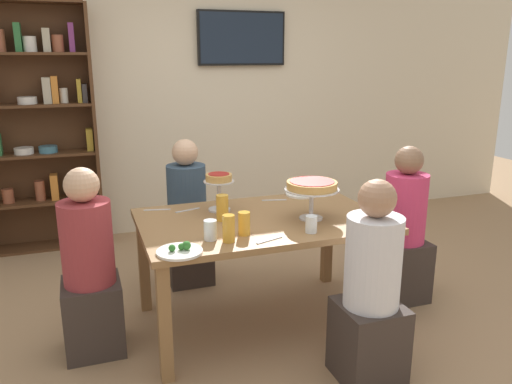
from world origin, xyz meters
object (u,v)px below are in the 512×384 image
object	(u,v)px
water_glass_clear_far	(210,230)
diner_far_left	(188,222)
salad_plate_far_diner	(302,192)
cutlery_knife_far	(274,200)
cutlery_fork_near	(269,240)
diner_head_west	(90,276)
deep_dish_pizza_stand	(312,187)
beer_glass_amber_tall	(229,228)
cutlery_fork_far	(188,210)
beer_glass_amber_spare	(222,208)
cutlery_knife_near	(157,210)
water_glass_clear_near	(311,224)
diner_head_east	(403,236)
television	(242,38)
bookshelf	(31,125)
diner_near_right	(371,298)
personal_pizza_stand	(219,183)
beer_glass_amber_short	(244,223)
dining_table	(261,231)
salad_plate_near_diner	(180,250)

from	to	relation	value
water_glass_clear_far	diner_far_left	bearing A→B (deg)	85.35
diner_far_left	salad_plate_far_diner	bearing A→B (deg)	65.16
cutlery_knife_far	cutlery_fork_near	bearing A→B (deg)	80.64
diner_head_west	water_glass_clear_far	xyz separation A→B (m)	(0.67, -0.29, 0.31)
deep_dish_pizza_stand	cutlery_fork_near	xyz separation A→B (m)	(-0.39, -0.28, -0.21)
beer_glass_amber_tall	cutlery_fork_far	bearing A→B (deg)	98.25
deep_dish_pizza_stand	beer_glass_amber_spare	xyz separation A→B (m)	(-0.54, 0.16, -0.13)
beer_glass_amber_tall	cutlery_knife_near	xyz separation A→B (m)	(-0.29, 0.74, -0.08)
water_glass_clear_far	cutlery_knife_near	bearing A→B (deg)	106.50
cutlery_knife_near	cutlery_fork_far	bearing A→B (deg)	169.62
water_glass_clear_near	diner_head_east	bearing A→B (deg)	20.65
cutlery_knife_far	television	bearing A→B (deg)	-86.62
bookshelf	cutlery_fork_far	bearing A→B (deg)	-58.28
diner_head_east	water_glass_clear_far	distance (m)	1.56
salad_plate_far_diner	beer_glass_amber_spare	distance (m)	0.83
diner_near_right	diner_head_west	xyz separation A→B (m)	(-1.42, 0.80, 0.00)
water_glass_clear_near	cutlery_fork_far	world-z (taller)	water_glass_clear_near
diner_near_right	personal_pizza_stand	size ratio (longest dim) A/B	4.50
personal_pizza_stand	television	bearing A→B (deg)	67.54
diner_far_left	cutlery_fork_near	world-z (taller)	diner_far_left
diner_head_west	cutlery_knife_near	world-z (taller)	diner_head_west
personal_pizza_stand	cutlery_knife_near	world-z (taller)	personal_pizza_stand
bookshelf	diner_far_left	xyz separation A→B (m)	(1.14, -1.21, -0.67)
diner_near_right	water_glass_clear_near	world-z (taller)	diner_near_right
bookshelf	cutlery_fork_near	size ratio (longest dim) A/B	12.29
beer_glass_amber_short	bookshelf	bearing A→B (deg)	119.00
diner_near_right	cutlery_knife_near	distance (m)	1.54
diner_head_west	dining_table	bearing A→B (deg)	-0.90
cutlery_fork_near	personal_pizza_stand	bearing A→B (deg)	81.01
salad_plate_near_diner	cutlery_knife_far	size ratio (longest dim) A/B	1.38
diner_far_left	deep_dish_pizza_stand	distance (m)	1.20
personal_pizza_stand	water_glass_clear_far	size ratio (longest dim) A/B	2.21
diner_head_west	beer_glass_amber_tall	xyz separation A→B (m)	(0.76, -0.36, 0.33)
bookshelf	cutlery_knife_near	world-z (taller)	bookshelf
dining_table	water_glass_clear_near	world-z (taller)	water_glass_clear_near
bookshelf	salad_plate_far_diner	distance (m)	2.54
cutlery_fork_near	cutlery_fork_far	size ratio (longest dim) A/B	1.00
dining_table	diner_far_left	size ratio (longest dim) A/B	1.35
deep_dish_pizza_stand	water_glass_clear_far	bearing A→B (deg)	-167.63
salad_plate_near_diner	beer_glass_amber_short	size ratio (longest dim) A/B	1.79
diner_head_east	cutlery_fork_far	bearing A→B (deg)	-12.40
cutlery_knife_near	diner_head_west	bearing A→B (deg)	51.32
diner_far_left	diner_near_right	xyz separation A→B (m)	(0.67, -1.59, 0.00)
salad_plate_far_diner	beer_glass_amber_spare	size ratio (longest dim) A/B	1.47
diner_head_west	deep_dish_pizza_stand	distance (m)	1.45
deep_dish_pizza_stand	cutlery_knife_near	world-z (taller)	deep_dish_pizza_stand
beer_glass_amber_short	cutlery_fork_near	xyz separation A→B (m)	(0.10, -0.14, -0.07)
diner_far_left	diner_head_east	xyz separation A→B (m)	(1.42, -0.82, 0.00)
diner_near_right	diner_head_east	bearing A→B (deg)	-44.13
water_glass_clear_near	cutlery_knife_far	distance (m)	0.72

